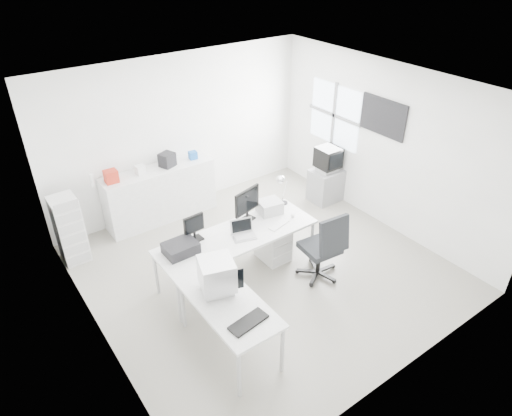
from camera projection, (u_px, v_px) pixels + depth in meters
floor at (263, 268)px, 7.09m from camera, size 5.00×5.00×0.01m
ceiling at (265, 91)px, 5.62m from camera, size 5.00×5.00×0.01m
back_wall at (180, 134)px, 8.09m from camera, size 5.00×0.02×2.80m
left_wall at (86, 254)px, 5.12m from camera, size 0.02×5.00×2.80m
right_wall at (385, 147)px, 7.60m from camera, size 0.02×5.00×2.80m
window at (334, 115)px, 8.31m from camera, size 0.02×1.20×1.10m
wall_picture at (383, 117)px, 7.39m from camera, size 0.04×0.90×0.60m
main_desk at (238, 256)px, 6.75m from camera, size 2.40×0.80×0.75m
side_desk at (230, 326)px, 5.57m from camera, size 0.70×1.40×0.75m
drawer_pedestal at (273, 242)px, 7.17m from camera, size 0.40×0.50×0.60m
inkjet_printer at (181, 248)px, 6.16m from camera, size 0.44×0.35×0.16m
lcd_monitor_small at (194, 228)px, 6.35m from camera, size 0.32×0.20×0.39m
lcd_monitor_large at (247, 205)px, 6.76m from camera, size 0.53×0.32×0.52m
laptop at (244, 231)px, 6.45m from camera, size 0.38×0.39×0.20m
white_keyboard at (279, 225)px, 6.77m from camera, size 0.39×0.21×0.02m
white_mouse at (293, 216)px, 6.94m from camera, size 0.06×0.06×0.06m
laser_printer at (270, 207)px, 7.03m from camera, size 0.39×0.35×0.20m
desk_lamp at (284, 189)px, 7.17m from camera, size 0.19×0.19×0.54m
crt_monitor at (217, 275)px, 5.41m from camera, size 0.56×0.56×0.51m
black_keyboard at (248, 322)px, 5.09m from camera, size 0.49×0.25×0.03m
office_chair at (320, 244)px, 6.67m from camera, size 0.71×0.71×1.13m
tv_cabinet at (326, 185)px, 8.72m from camera, size 0.58×0.47×0.63m
crt_tv at (328, 160)px, 8.44m from camera, size 0.50×0.48×0.45m
sideboard at (160, 194)px, 8.07m from camera, size 1.97×0.49×0.99m
clutter_box_a at (111, 176)px, 7.36m from camera, size 0.21×0.19×0.21m
clutter_box_b at (140, 170)px, 7.63m from camera, size 0.17×0.15×0.15m
clutter_box_c at (167, 160)px, 7.85m from camera, size 0.30×0.29×0.24m
clutter_box_d at (193, 155)px, 8.13m from camera, size 0.15×0.14×0.14m
clutter_bottle at (92, 180)px, 7.24m from camera, size 0.07×0.07×0.22m
filing_cabinet at (69, 229)px, 7.04m from camera, size 0.38×0.46×1.09m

